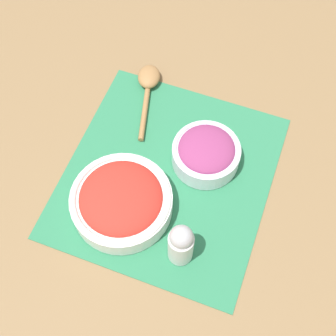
{
  "coord_description": "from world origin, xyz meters",
  "views": [
    {
      "loc": [
        0.41,
        0.15,
        0.85
      ],
      "look_at": [
        0.0,
        0.0,
        0.03
      ],
      "focal_mm": 50.0,
      "sensor_mm": 36.0,
      "label": 1
    }
  ],
  "objects_px": {
    "onion_bowl": "(206,152)",
    "pepper_shaker": "(181,244)",
    "tomato_bowl": "(121,200)",
    "wooden_spoon": "(148,83)"
  },
  "relations": [
    {
      "from": "wooden_spoon",
      "to": "tomato_bowl",
      "type": "bearing_deg",
      "value": 11.93
    },
    {
      "from": "tomato_bowl",
      "to": "pepper_shaker",
      "type": "distance_m",
      "value": 0.15
    },
    {
      "from": "wooden_spoon",
      "to": "pepper_shaker",
      "type": "xyz_separation_m",
      "value": [
        0.35,
        0.2,
        0.04
      ]
    },
    {
      "from": "tomato_bowl",
      "to": "wooden_spoon",
      "type": "bearing_deg",
      "value": -168.07
    },
    {
      "from": "onion_bowl",
      "to": "pepper_shaker",
      "type": "height_order",
      "value": "pepper_shaker"
    },
    {
      "from": "wooden_spoon",
      "to": "pepper_shaker",
      "type": "relative_size",
      "value": 1.75
    },
    {
      "from": "tomato_bowl",
      "to": "wooden_spoon",
      "type": "relative_size",
      "value": 0.99
    },
    {
      "from": "onion_bowl",
      "to": "wooden_spoon",
      "type": "bearing_deg",
      "value": -127.39
    },
    {
      "from": "wooden_spoon",
      "to": "pepper_shaker",
      "type": "distance_m",
      "value": 0.4
    },
    {
      "from": "onion_bowl",
      "to": "wooden_spoon",
      "type": "xyz_separation_m",
      "value": [
        -0.14,
        -0.18,
        -0.02
      ]
    }
  ]
}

